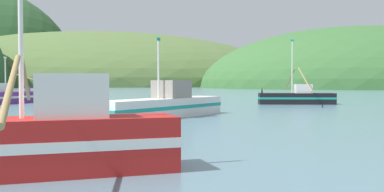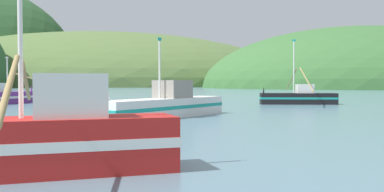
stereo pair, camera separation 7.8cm
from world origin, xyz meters
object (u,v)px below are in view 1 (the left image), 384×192
Objects in this scene: fishing_boat_red at (28,140)px; fishing_boat_purple at (3,97)px; fishing_boat_white at (166,106)px; fishing_boat_black at (298,97)px.

fishing_boat_purple is (-15.83, 35.30, -0.14)m from fishing_boat_red.
fishing_boat_red reaches higher than fishing_boat_purple.
fishing_boat_white is at bearing -115.90° from fishing_boat_red.
fishing_boat_purple is 25.27m from fishing_boat_white.
fishing_boat_red is 37.86m from fishing_boat_black.
fishing_boat_black is 21.15m from fishing_boat_white.
fishing_boat_purple is 1.43× the size of fishing_boat_white.
fishing_boat_black reaches higher than fishing_boat_white.
fishing_boat_red is 0.71× the size of fishing_boat_black.
fishing_boat_black reaches higher than fishing_boat_purple.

